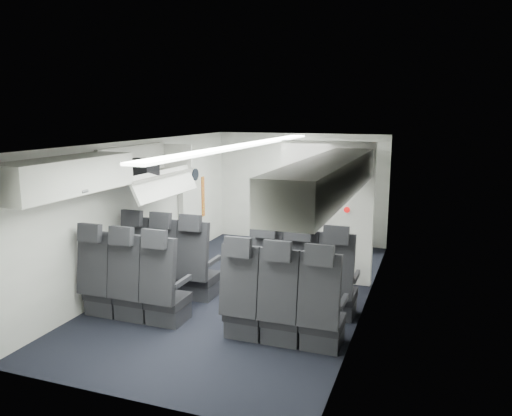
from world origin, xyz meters
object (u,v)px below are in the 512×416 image
Objects in this scene: galley_unit at (346,200)px; flight_attendant at (280,214)px; boarding_door at (193,201)px; seat_row_front at (232,275)px; carry_on_bag at (142,167)px; seat_row_mid at (203,298)px.

flight_attendant is (-1.01, -0.88, -0.17)m from galley_unit.
galley_unit reaches higher than boarding_door.
seat_row_front is 2.13× the size of flight_attendant.
seat_row_front is 3.43m from galley_unit.
galley_unit is 2.84m from boarding_door.
boarding_door is 1.19× the size of flight_attendant.
flight_attendant is 2.84m from carry_on_bag.
seat_row_front is 1.97m from carry_on_bag.
seat_row_front is 1.00× the size of seat_row_mid.
boarding_door reaches higher than seat_row_front.
flight_attendant is (-0.06, 3.28, 0.38)m from seat_row_mid.
seat_row_mid is at bearing -102.88° from galley_unit.
flight_attendant is at bearing 91.44° from seat_row_front.
galley_unit is 1.22× the size of flight_attendant.
seat_row_mid is 2.13× the size of flight_attendant.
seat_row_mid is at bearing -27.41° from carry_on_bag.
galley_unit is at bearing 24.28° from boarding_door.
seat_row_mid is 3.45m from boarding_door.
boarding_door is 2.18m from carry_on_bag.
carry_on_bag is at bearing 131.43° from flight_attendant.
galley_unit is at bearing 73.72° from seat_row_front.
boarding_door is at bearing 82.26° from flight_attendant.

